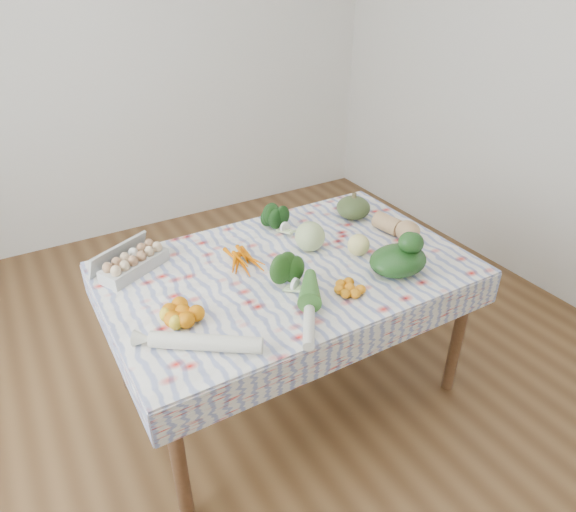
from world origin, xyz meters
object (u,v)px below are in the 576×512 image
Objects in this scene: dining_table at (288,282)px; butternut_squash at (397,225)px; cabbage at (310,236)px; grapefruit at (358,245)px; egg_carton at (134,263)px; kabocha_squash at (353,208)px.

dining_table is 6.23× the size of butternut_squash.
cabbage is at bearing 157.69° from butternut_squash.
butternut_squash reaches higher than dining_table.
grapefruit reaches higher than dining_table.
butternut_squash is at bearing -42.33° from egg_carton.
egg_carton is at bearing 157.92° from grapefruit.
kabocha_squash is at bearing -30.10° from egg_carton.
kabocha_squash is at bearing 24.22° from cabbage.
dining_table is 0.65m from butternut_squash.
cabbage is at bearing -155.78° from kabocha_squash.
kabocha_squash reaches higher than grapefruit.
dining_table is at bearing 168.47° from butternut_squash.
cabbage is at bearing 138.12° from grapefruit.
butternut_squash is at bearing -1.74° from dining_table.
grapefruit is at bearing -41.88° from cabbage.
cabbage is 0.57× the size of butternut_squash.
egg_carton is 3.06× the size of grapefruit.
dining_table is at bearing -155.28° from kabocha_squash.
grapefruit is (-0.22, -0.34, -0.01)m from kabocha_squash.
cabbage is 1.39× the size of grapefruit.
dining_table is at bearing 167.94° from grapefruit.
cabbage reaches higher than egg_carton.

